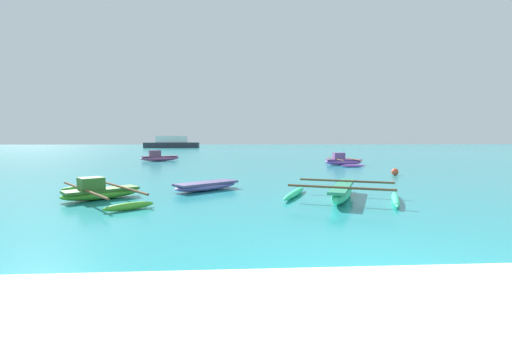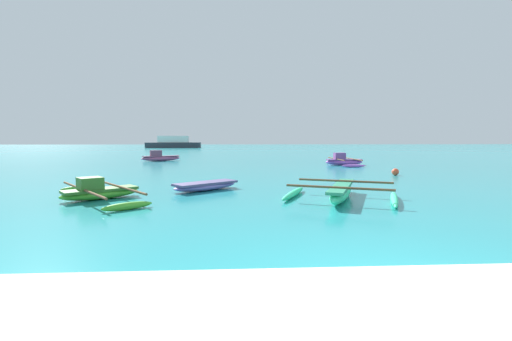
# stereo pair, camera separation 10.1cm
# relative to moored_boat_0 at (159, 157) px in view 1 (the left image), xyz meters

# --- Properties ---
(ground_plane) EXTENTS (240.00, 240.00, 0.00)m
(ground_plane) POSITION_rel_moored_boat_0_xyz_m (8.36, -25.84, -0.32)
(ground_plane) COLOR teal
(moored_boat_0) EXTENTS (3.17, 1.98, 0.91)m
(moored_boat_0) POSITION_rel_moored_boat_0_xyz_m (0.00, 0.00, 0.00)
(moored_boat_0) COLOR #BF5D90
(moored_boat_0) RESTS_ON ground_plane
(moored_boat_1) EXTENTS (2.48, 2.22, 0.30)m
(moored_boat_1) POSITION_rel_moored_boat_0_xyz_m (5.36, -16.97, -0.15)
(moored_boat_1) COLOR #7E6BC1
(moored_boat_1) RESTS_ON ground_plane
(moored_boat_2) EXTENTS (3.96, 3.64, 0.50)m
(moored_boat_2) POSITION_rel_moored_boat_0_xyz_m (9.65, -19.09, -0.09)
(moored_boat_2) COLOR #38E39D
(moored_boat_2) RESTS_ON ground_plane
(moored_boat_3) EXTENTS (3.84, 4.39, 0.69)m
(moored_boat_3) POSITION_rel_moored_boat_0_xyz_m (2.28, -18.63, -0.09)
(moored_boat_3) COLOR green
(moored_boat_3) RESTS_ON ground_plane
(moored_boat_4) EXTENTS (2.65, 4.21, 0.87)m
(moored_boat_4) POSITION_rel_moored_boat_0_xyz_m (14.03, -5.36, -0.03)
(moored_boat_4) COLOR #C765DE
(moored_boat_4) RESTS_ON ground_plane
(mooring_buoy_0) EXTENTS (0.35, 0.35, 0.35)m
(mooring_buoy_0) POSITION_rel_moored_boat_0_xyz_m (14.49, -12.41, -0.14)
(mooring_buoy_0) COLOR #E54C2D
(mooring_buoy_0) RESTS_ON ground_plane
(distant_ferry) EXTENTS (11.51, 2.53, 2.53)m
(distant_ferry) POSITION_rel_moored_boat_0_xyz_m (-7.14, 45.25, 0.71)
(distant_ferry) COLOR #2D333D
(distant_ferry) RESTS_ON ground_plane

